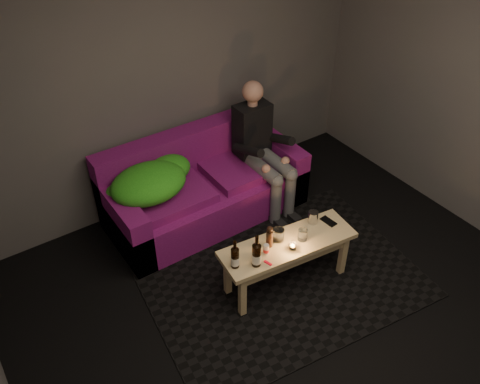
# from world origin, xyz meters

# --- Properties ---
(floor) EXTENTS (4.50, 4.50, 0.00)m
(floor) POSITION_xyz_m (0.00, 0.00, 0.00)
(floor) COLOR black
(floor) RESTS_ON ground
(room) EXTENTS (4.50, 4.50, 4.50)m
(room) POSITION_xyz_m (0.00, 0.47, 1.64)
(room) COLOR silver
(room) RESTS_ON ground
(rug) EXTENTS (2.34, 1.82, 0.01)m
(rug) POSITION_xyz_m (0.13, 0.72, 0.00)
(rug) COLOR black
(rug) RESTS_ON floor
(sofa) EXTENTS (1.81, 0.81, 0.78)m
(sofa) POSITION_xyz_m (0.04, 1.81, 0.28)
(sofa) COLOR #660D59
(sofa) RESTS_ON floor
(green_blanket) EXTENTS (0.80, 0.54, 0.27)m
(green_blanket) POSITION_xyz_m (-0.46, 1.81, 0.59)
(green_blanket) COLOR #1F8718
(green_blanket) RESTS_ON sofa
(person) EXTENTS (0.33, 0.75, 1.21)m
(person) POSITION_xyz_m (0.60, 1.67, 0.63)
(person) COLOR black
(person) RESTS_ON sofa
(coffee_table) EXTENTS (1.12, 0.47, 0.44)m
(coffee_table) POSITION_xyz_m (0.13, 0.67, 0.36)
(coffee_table) COLOR tan
(coffee_table) RESTS_ON rug
(beer_bottle_a) EXTENTS (0.06, 0.06, 0.25)m
(beer_bottle_a) POSITION_xyz_m (-0.35, 0.69, 0.54)
(beer_bottle_a) COLOR black
(beer_bottle_a) RESTS_ON coffee_table
(beer_bottle_b) EXTENTS (0.07, 0.07, 0.28)m
(beer_bottle_b) POSITION_xyz_m (-0.21, 0.62, 0.55)
(beer_bottle_b) COLOR black
(beer_bottle_b) RESTS_ON coffee_table
(salt_shaker) EXTENTS (0.05, 0.05, 0.09)m
(salt_shaker) POSITION_xyz_m (-0.08, 0.67, 0.49)
(salt_shaker) COLOR silver
(salt_shaker) RESTS_ON coffee_table
(pepper_mill) EXTENTS (0.06, 0.06, 0.14)m
(pepper_mill) POSITION_xyz_m (-0.02, 0.73, 0.52)
(pepper_mill) COLOR black
(pepper_mill) RESTS_ON coffee_table
(tumbler_back) EXTENTS (0.11, 0.11, 0.11)m
(tumbler_back) POSITION_xyz_m (0.08, 0.74, 0.50)
(tumbler_back) COLOR white
(tumbler_back) RESTS_ON coffee_table
(tealight) EXTENTS (0.06, 0.06, 0.04)m
(tealight) POSITION_xyz_m (0.11, 0.60, 0.47)
(tealight) COLOR white
(tealight) RESTS_ON coffee_table
(tumbler_front) EXTENTS (0.08, 0.08, 0.09)m
(tumbler_front) POSITION_xyz_m (0.24, 0.64, 0.49)
(tumbler_front) COLOR white
(tumbler_front) RESTS_ON coffee_table
(steel_cup) EXTENTS (0.09, 0.09, 0.11)m
(steel_cup) POSITION_xyz_m (0.43, 0.74, 0.50)
(steel_cup) COLOR #ACAEB3
(steel_cup) RESTS_ON coffee_table
(smartphone) EXTENTS (0.08, 0.14, 0.01)m
(smartphone) POSITION_xyz_m (0.55, 0.68, 0.45)
(smartphone) COLOR black
(smartphone) RESTS_ON coffee_table
(red_lighter) EXTENTS (0.04, 0.07, 0.01)m
(red_lighter) POSITION_xyz_m (-0.14, 0.58, 0.45)
(red_lighter) COLOR red
(red_lighter) RESTS_ON coffee_table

